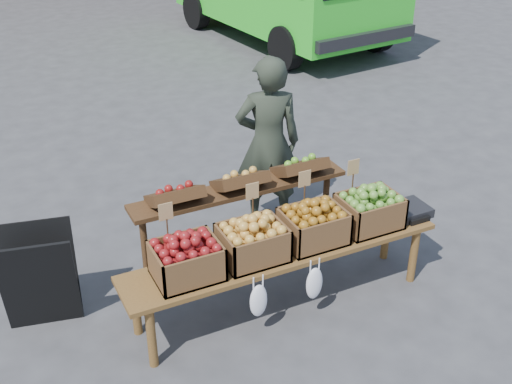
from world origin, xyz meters
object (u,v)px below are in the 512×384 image
vendor (268,143)px  crate_golden_apples (187,261)px  weighing_scale (408,210)px  chalkboard_sign (40,278)px  back_table (241,215)px  display_bench (283,278)px  crate_red_apples (313,226)px  crate_russet_pears (253,243)px  crate_green_apples (369,211)px

vendor → crate_golden_apples: bearing=63.1°
crate_golden_apples → weighing_scale: 2.08m
chalkboard_sign → back_table: bearing=13.6°
display_bench → weighing_scale: size_ratio=7.94×
crate_red_apples → weighing_scale: (0.97, 0.00, -0.10)m
crate_russet_pears → crate_green_apples: same height
back_table → display_bench: back_table is taller
display_bench → crate_green_apples: bearing=0.0°
vendor → chalkboard_sign: bearing=34.3°
vendor → crate_golden_apples: (-1.34, -1.29, -0.17)m
display_bench → crate_green_apples: (0.83, 0.00, 0.42)m
display_bench → crate_russet_pears: (-0.27, 0.00, 0.42)m
back_table → crate_red_apples: size_ratio=4.20×
vendor → crate_red_apples: size_ratio=3.51×
display_bench → crate_red_apples: 0.51m
crate_red_apples → display_bench: bearing=180.0°
crate_russet_pears → weighing_scale: bearing=0.0°
crate_green_apples → weighing_scale: 0.44m
crate_russet_pears → crate_green_apples: 1.10m
display_bench → crate_red_apples: crate_red_apples is taller
vendor → crate_green_apples: 1.33m
crate_golden_apples → crate_green_apples: (1.65, 0.00, 0.00)m
display_bench → weighing_scale: weighing_scale is taller
crate_golden_apples → crate_red_apples: 1.10m
back_table → crate_red_apples: back_table is taller
vendor → crate_green_apples: bearing=122.7°
crate_golden_apples → crate_russet_pears: size_ratio=1.00×
vendor → crate_green_apples: (0.31, -1.29, -0.17)m
crate_red_apples → crate_green_apples: size_ratio=1.00×
crate_golden_apples → crate_green_apples: size_ratio=1.00×
crate_golden_apples → crate_green_apples: same height
display_bench → crate_green_apples: 0.93m
chalkboard_sign → crate_golden_apples: chalkboard_sign is taller
crate_golden_apples → display_bench: bearing=0.0°
crate_golden_apples → crate_russet_pears: same height
crate_russet_pears → crate_green_apples: bearing=0.0°
crate_russet_pears → crate_red_apples: bearing=0.0°
vendor → display_bench: 1.51m
back_table → weighing_scale: back_table is taller
weighing_scale → crate_green_apples: bearing=180.0°
crate_red_apples → weighing_scale: size_ratio=1.47×
back_table → weighing_scale: (1.30, -0.72, 0.09)m
crate_green_apples → weighing_scale: bearing=0.0°
display_bench → crate_green_apples: crate_green_apples is taller
chalkboard_sign → display_bench: bearing=-8.2°
crate_russet_pears → weighing_scale: crate_russet_pears is taller
crate_golden_apples → crate_green_apples: bearing=0.0°
chalkboard_sign → weighing_scale: chalkboard_sign is taller
chalkboard_sign → weighing_scale: (3.08, -0.66, 0.17)m
crate_russet_pears → chalkboard_sign: bearing=156.9°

